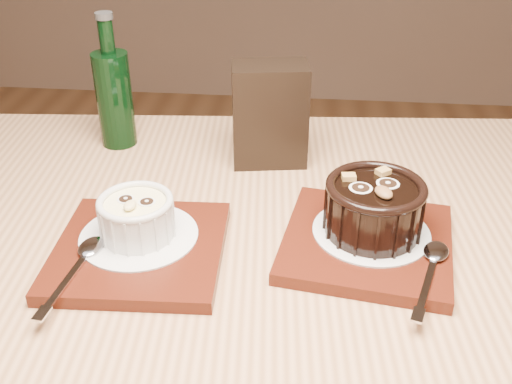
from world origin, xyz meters
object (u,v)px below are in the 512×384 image
tray_left (140,250)px  ramekin_dark (374,205)px  ramekin_white (137,215)px  green_bottle (114,96)px  condiment_stand (270,115)px  table (227,333)px  tray_right (367,243)px

tray_left → ramekin_dark: bearing=10.8°
ramekin_white → green_bottle: 0.27m
condiment_stand → ramekin_dark: bearing=-55.4°
tray_left → green_bottle: 0.30m
table → condiment_stand: size_ratio=8.98×
condiment_stand → tray_left: bearing=-117.5°
ramekin_white → tray_right: (0.25, 0.02, -0.03)m
table → ramekin_white: bearing=163.1°
ramekin_white → green_bottle: bearing=118.8°
table → tray_right: size_ratio=6.98×
tray_left → ramekin_white: bearing=104.6°
tray_right → condiment_stand: condiment_stand is taller
ramekin_dark → green_bottle: bearing=125.4°
ramekin_white → ramekin_dark: size_ratio=0.75×
ramekin_white → condiment_stand: size_ratio=0.58×
tray_left → ramekin_white: ramekin_white is taller
tray_right → condiment_stand: size_ratio=1.29×
table → condiment_stand: (0.03, 0.25, 0.16)m
tray_left → ramekin_dark: 0.26m
green_bottle → tray_left: bearing=-69.0°
tray_left → condiment_stand: bearing=62.5°
ramekin_dark → table: bearing=179.4°
table → tray_left: size_ratio=6.98×
table → ramekin_white: 0.17m
ramekin_white → condiment_stand: (0.13, 0.22, 0.03)m
table → tray_left: (-0.10, 0.02, 0.10)m
ramekin_dark → condiment_stand: bearing=101.9°
condiment_stand → green_bottle: green_bottle is taller
ramekin_white → ramekin_dark: bearing=14.8°
tray_left → green_bottle: size_ratio=0.94×
table → ramekin_white: size_ratio=15.35×
condiment_stand → green_bottle: 0.23m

